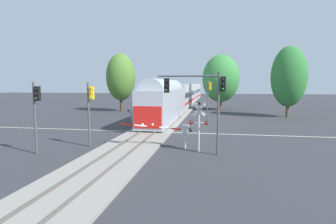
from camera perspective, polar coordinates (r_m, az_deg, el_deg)
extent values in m
plane|color=#333338|center=(27.97, -3.50, -4.17)|extent=(220.00, 220.00, 0.00)
cube|color=beige|center=(27.97, -3.50, -4.16)|extent=(44.00, 0.20, 0.01)
cube|color=gray|center=(27.95, -3.50, -3.99)|extent=(4.40, 80.00, 0.18)
cube|color=#56514C|center=(28.10, -4.93, -3.62)|extent=(0.10, 80.00, 0.14)
cube|color=#56514C|center=(27.77, -2.06, -3.71)|extent=(0.10, 80.00, 0.14)
cube|color=#B2B7C1|center=(34.61, -0.79, 1.58)|extent=(3.00, 17.38, 3.90)
cube|color=red|center=(26.20, -4.32, -1.13)|extent=(2.76, 0.08, 2.15)
cylinder|color=#B2B7C1|center=(34.52, -0.80, 4.60)|extent=(2.76, 15.64, 2.76)
sphere|color=#F4F2CC|center=(26.41, -5.36, -2.58)|extent=(0.24, 0.24, 0.24)
sphere|color=#F4F2CC|center=(26.17, -3.25, -2.64)|extent=(0.24, 0.24, 0.24)
cube|color=silver|center=(55.53, 3.26, 3.57)|extent=(3.00, 23.21, 4.60)
cube|color=black|center=(55.36, 4.82, 3.86)|extent=(0.04, 20.89, 0.90)
cube|color=red|center=(55.43, 4.82, 2.37)|extent=(0.04, 21.35, 0.36)
cube|color=silver|center=(79.51, 5.27, 4.27)|extent=(3.00, 23.21, 4.60)
cube|color=black|center=(79.39, 6.36, 4.47)|extent=(0.04, 20.89, 0.90)
cube|color=red|center=(79.44, 6.36, 3.43)|extent=(0.04, 21.35, 0.36)
cylinder|color=#B7B7BC|center=(20.75, 3.62, -6.19)|extent=(0.14, 0.14, 1.10)
cube|color=#B7B7BC|center=(20.58, 3.63, -3.73)|extent=(0.56, 0.40, 0.70)
sphere|color=black|center=(20.54, 4.61, -3.76)|extent=(0.36, 0.36, 0.36)
cylinder|color=red|center=(20.63, 2.25, -3.61)|extent=(1.01, 0.12, 0.18)
cylinder|color=white|center=(20.77, -0.48, -3.37)|extent=(1.01, 0.12, 0.18)
cylinder|color=red|center=(20.96, -3.17, -3.12)|extent=(1.01, 0.12, 0.18)
cylinder|color=white|center=(21.20, -5.80, -2.87)|extent=(1.01, 0.12, 0.18)
cylinder|color=red|center=(21.48, -8.37, -2.62)|extent=(1.01, 0.12, 0.18)
sphere|color=red|center=(21.64, -9.62, -2.50)|extent=(0.14, 0.14, 0.14)
cylinder|color=#B2B2B7|center=(19.79, 6.48, -3.39)|extent=(0.14, 0.14, 3.42)
cube|color=white|center=(19.59, 6.53, 0.53)|extent=(0.98, 0.05, 0.98)
cube|color=white|center=(19.59, 6.53, 0.53)|extent=(0.98, 0.05, 0.98)
cube|color=#B2B2B7|center=(19.73, 6.50, -2.21)|extent=(1.10, 0.08, 0.08)
cylinder|color=black|center=(19.67, 4.88, -2.22)|extent=(0.26, 0.18, 0.26)
cylinder|color=black|center=(19.60, 8.09, -2.28)|extent=(0.26, 0.18, 0.26)
sphere|color=red|center=(19.57, 4.85, -2.26)|extent=(0.20, 0.20, 0.20)
sphere|color=red|center=(19.50, 8.08, -2.32)|extent=(0.20, 0.20, 0.20)
cone|color=black|center=(19.58, 6.55, 1.91)|extent=(0.28, 0.28, 0.22)
cylinder|color=#B7B7BC|center=(35.31, -7.66, -1.20)|extent=(0.14, 0.14, 1.10)
cube|color=#B7B7BC|center=(35.21, -7.68, 0.26)|extent=(0.56, 0.40, 0.70)
sphere|color=black|center=(35.31, -8.22, 0.27)|extent=(0.36, 0.36, 0.36)
cylinder|color=red|center=(35.07, -6.98, 0.27)|extent=(0.91, 0.12, 0.15)
cylinder|color=white|center=(34.82, -5.56, 0.29)|extent=(0.91, 0.12, 0.15)
cylinder|color=red|center=(34.59, -4.12, 0.31)|extent=(0.91, 0.12, 0.15)
cylinder|color=white|center=(34.38, -2.65, 0.33)|extent=(0.91, 0.12, 0.15)
cylinder|color=red|center=(34.19, -1.18, 0.35)|extent=(0.91, 0.12, 0.15)
sphere|color=red|center=(34.11, -0.43, 0.36)|extent=(0.14, 0.14, 0.14)
cylinder|color=#4C4C51|center=(18.80, 10.48, -0.45)|extent=(0.16, 0.16, 5.69)
cube|color=black|center=(18.69, 11.47, 5.77)|extent=(0.34, 0.26, 1.00)
sphere|color=#262626|center=(18.54, 11.50, 6.76)|extent=(0.20, 0.20, 0.20)
cylinder|color=black|center=(18.51, 11.50, 6.76)|extent=(0.24, 0.10, 0.24)
sphere|color=#262626|center=(18.54, 11.48, 5.77)|extent=(0.20, 0.20, 0.20)
cylinder|color=black|center=(18.51, 11.48, 5.77)|extent=(0.24, 0.10, 0.24)
sphere|color=green|center=(18.54, 11.46, 4.78)|extent=(0.20, 0.20, 0.20)
cylinder|color=black|center=(18.51, 11.46, 4.78)|extent=(0.24, 0.10, 0.24)
cylinder|color=#4C4C51|center=(18.79, 4.18, 7.55)|extent=(4.19, 0.12, 0.12)
cube|color=black|center=(18.98, -0.26, 5.58)|extent=(0.34, 0.26, 1.00)
sphere|color=#262626|center=(18.83, -0.34, 6.56)|extent=(0.20, 0.20, 0.20)
cylinder|color=black|center=(18.80, -0.36, 6.56)|extent=(0.24, 0.10, 0.24)
sphere|color=#262626|center=(18.83, -0.34, 5.58)|extent=(0.20, 0.20, 0.20)
cylinder|color=black|center=(18.80, -0.36, 5.58)|extent=(0.24, 0.10, 0.24)
sphere|color=green|center=(18.84, -0.34, 4.61)|extent=(0.20, 0.20, 0.20)
cylinder|color=black|center=(18.81, -0.36, 4.61)|extent=(0.24, 0.10, 0.24)
cylinder|color=#4C4C51|center=(21.03, -26.11, -1.18)|extent=(0.16, 0.16, 5.04)
cube|color=black|center=(20.74, -25.70, 3.51)|extent=(0.34, 0.26, 1.00)
sphere|color=#262626|center=(20.61, -25.98, 4.37)|extent=(0.20, 0.20, 0.20)
cylinder|color=black|center=(20.59, -26.03, 4.37)|extent=(0.24, 0.10, 0.24)
sphere|color=#262626|center=(20.62, -25.94, 3.49)|extent=(0.20, 0.20, 0.20)
cylinder|color=black|center=(20.60, -25.99, 3.48)|extent=(0.24, 0.10, 0.24)
sphere|color=green|center=(20.64, -25.90, 2.60)|extent=(0.20, 0.20, 0.20)
cylinder|color=black|center=(20.61, -25.95, 2.59)|extent=(0.24, 0.10, 0.24)
cylinder|color=#4C4C51|center=(35.54, 8.30, 2.33)|extent=(0.16, 0.16, 5.42)
cube|color=gold|center=(35.46, 8.80, 5.40)|extent=(0.34, 0.26, 1.00)
sphere|color=#262626|center=(35.31, 8.81, 5.92)|extent=(0.20, 0.20, 0.20)
cylinder|color=gold|center=(35.28, 8.81, 5.92)|extent=(0.24, 0.10, 0.24)
sphere|color=#262626|center=(35.31, 8.80, 5.40)|extent=(0.20, 0.20, 0.20)
cylinder|color=gold|center=(35.28, 8.80, 5.40)|extent=(0.24, 0.10, 0.24)
sphere|color=green|center=(35.32, 8.79, 4.88)|extent=(0.20, 0.20, 0.20)
cylinder|color=gold|center=(35.29, 8.79, 4.88)|extent=(0.24, 0.10, 0.24)
cylinder|color=#4C4C51|center=(21.97, -16.27, -0.57)|extent=(0.16, 0.16, 5.01)
cube|color=gold|center=(21.72, -15.74, 3.89)|extent=(0.34, 0.26, 1.00)
sphere|color=#262626|center=(21.58, -15.93, 4.72)|extent=(0.20, 0.20, 0.20)
cylinder|color=gold|center=(21.55, -15.97, 4.72)|extent=(0.24, 0.10, 0.24)
sphere|color=#262626|center=(21.59, -15.91, 3.87)|extent=(0.20, 0.20, 0.20)
cylinder|color=gold|center=(21.56, -15.94, 3.87)|extent=(0.24, 0.10, 0.24)
sphere|color=green|center=(21.60, -15.89, 3.02)|extent=(0.20, 0.20, 0.20)
cylinder|color=gold|center=(21.57, -15.92, 3.02)|extent=(0.24, 0.10, 0.24)
cylinder|color=#4C3828|center=(49.25, -9.79, 1.88)|extent=(0.49, 0.49, 2.98)
ellipsoid|color=#4C7A2D|center=(49.15, -9.89, 7.22)|extent=(5.10, 5.10, 8.26)
cylinder|color=brown|center=(52.08, 10.92, 1.86)|extent=(0.43, 0.43, 2.60)
ellipsoid|color=#38843D|center=(51.97, 11.02, 6.92)|extent=(6.82, 6.82, 8.78)
cylinder|color=brown|center=(43.79, 23.76, 0.75)|extent=(0.46, 0.46, 2.65)
ellipsoid|color=#2D7533|center=(43.65, 24.01, 6.82)|extent=(5.03, 5.03, 8.82)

